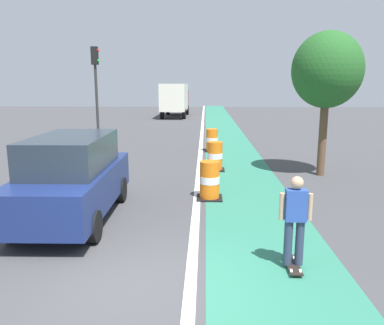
{
  "coord_description": "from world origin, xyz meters",
  "views": [
    {
      "loc": [
        1.13,
        -5.77,
        3.24
      ],
      "look_at": [
        0.76,
        4.68,
        1.1
      ],
      "focal_mm": 36.15,
      "sensor_mm": 36.0,
      "label": 1
    }
  ],
  "objects_px": {
    "parked_suv_nearest": "(73,177)",
    "delivery_truck_down_block": "(175,98)",
    "street_tree_sidewalk": "(327,71)",
    "skateboarder_on_lane": "(295,220)",
    "traffic_light_corner": "(96,79)",
    "traffic_barrel_front": "(210,181)",
    "traffic_barrel_mid": "(215,156)",
    "traffic_barrel_back": "(212,140)"
  },
  "relations": [
    {
      "from": "traffic_barrel_mid",
      "to": "delivery_truck_down_block",
      "type": "distance_m",
      "value": 24.31
    },
    {
      "from": "traffic_light_corner",
      "to": "parked_suv_nearest",
      "type": "bearing_deg",
      "value": -77.5
    },
    {
      "from": "parked_suv_nearest",
      "to": "delivery_truck_down_block",
      "type": "xyz_separation_m",
      "value": [
        0.18,
        29.55,
        0.81
      ]
    },
    {
      "from": "traffic_barrel_mid",
      "to": "traffic_barrel_front",
      "type": "bearing_deg",
      "value": -93.71
    },
    {
      "from": "parked_suv_nearest",
      "to": "traffic_barrel_back",
      "type": "distance_m",
      "value": 10.36
    },
    {
      "from": "skateboarder_on_lane",
      "to": "traffic_barrel_mid",
      "type": "relative_size",
      "value": 1.55
    },
    {
      "from": "traffic_barrel_mid",
      "to": "traffic_light_corner",
      "type": "distance_m",
      "value": 9.04
    },
    {
      "from": "street_tree_sidewalk",
      "to": "skateboarder_on_lane",
      "type": "bearing_deg",
      "value": -109.54
    },
    {
      "from": "traffic_barrel_mid",
      "to": "delivery_truck_down_block",
      "type": "relative_size",
      "value": 0.14
    },
    {
      "from": "traffic_barrel_front",
      "to": "street_tree_sidewalk",
      "type": "xyz_separation_m",
      "value": [
        4.02,
        3.04,
        3.14
      ]
    },
    {
      "from": "skateboarder_on_lane",
      "to": "traffic_barrel_mid",
      "type": "xyz_separation_m",
      "value": [
        -1.2,
        7.95,
        -0.38
      ]
    },
    {
      "from": "skateboarder_on_lane",
      "to": "parked_suv_nearest",
      "type": "relative_size",
      "value": 0.36
    },
    {
      "from": "skateboarder_on_lane",
      "to": "delivery_truck_down_block",
      "type": "bearing_deg",
      "value": 98.13
    },
    {
      "from": "traffic_barrel_back",
      "to": "delivery_truck_down_block",
      "type": "bearing_deg",
      "value": 99.51
    },
    {
      "from": "skateboarder_on_lane",
      "to": "traffic_light_corner",
      "type": "height_order",
      "value": "traffic_light_corner"
    },
    {
      "from": "traffic_barrel_mid",
      "to": "traffic_light_corner",
      "type": "relative_size",
      "value": 0.21
    },
    {
      "from": "delivery_truck_down_block",
      "to": "traffic_light_corner",
      "type": "xyz_separation_m",
      "value": [
        -2.72,
        -18.06,
        1.65
      ]
    },
    {
      "from": "traffic_barrel_front",
      "to": "delivery_truck_down_block",
      "type": "distance_m",
      "value": 27.98
    },
    {
      "from": "traffic_barrel_front",
      "to": "traffic_barrel_back",
      "type": "height_order",
      "value": "same"
    },
    {
      "from": "traffic_barrel_mid",
      "to": "traffic_barrel_back",
      "type": "height_order",
      "value": "same"
    },
    {
      "from": "traffic_barrel_back",
      "to": "traffic_light_corner",
      "type": "relative_size",
      "value": 0.21
    },
    {
      "from": "traffic_barrel_front",
      "to": "traffic_light_corner",
      "type": "distance_m",
      "value": 11.72
    },
    {
      "from": "parked_suv_nearest",
      "to": "traffic_barrel_back",
      "type": "relative_size",
      "value": 4.25
    },
    {
      "from": "parked_suv_nearest",
      "to": "traffic_light_corner",
      "type": "height_order",
      "value": "traffic_light_corner"
    },
    {
      "from": "skateboarder_on_lane",
      "to": "traffic_barrel_back",
      "type": "bearing_deg",
      "value": 95.87
    },
    {
      "from": "traffic_barrel_mid",
      "to": "street_tree_sidewalk",
      "type": "distance_m",
      "value": 4.96
    },
    {
      "from": "parked_suv_nearest",
      "to": "street_tree_sidewalk",
      "type": "relative_size",
      "value": 0.93
    },
    {
      "from": "traffic_barrel_back",
      "to": "traffic_light_corner",
      "type": "distance_m",
      "value": 6.95
    },
    {
      "from": "parked_suv_nearest",
      "to": "delivery_truck_down_block",
      "type": "distance_m",
      "value": 29.56
    },
    {
      "from": "traffic_barrel_front",
      "to": "parked_suv_nearest",
      "type": "bearing_deg",
      "value": -151.65
    },
    {
      "from": "skateboarder_on_lane",
      "to": "delivery_truck_down_block",
      "type": "relative_size",
      "value": 0.22
    },
    {
      "from": "traffic_barrel_mid",
      "to": "skateboarder_on_lane",
      "type": "bearing_deg",
      "value": -81.4
    },
    {
      "from": "traffic_barrel_mid",
      "to": "delivery_truck_down_block",
      "type": "height_order",
      "value": "delivery_truck_down_block"
    },
    {
      "from": "skateboarder_on_lane",
      "to": "traffic_barrel_mid",
      "type": "bearing_deg",
      "value": 98.6
    },
    {
      "from": "traffic_barrel_front",
      "to": "traffic_barrel_mid",
      "type": "relative_size",
      "value": 1.0
    },
    {
      "from": "parked_suv_nearest",
      "to": "traffic_light_corner",
      "type": "xyz_separation_m",
      "value": [
        -2.55,
        11.49,
        2.47
      ]
    },
    {
      "from": "skateboarder_on_lane",
      "to": "traffic_light_corner",
      "type": "xyz_separation_m",
      "value": [
        -7.29,
        13.93,
        2.59
      ]
    },
    {
      "from": "skateboarder_on_lane",
      "to": "street_tree_sidewalk",
      "type": "distance_m",
      "value": 8.19
    },
    {
      "from": "skateboarder_on_lane",
      "to": "parked_suv_nearest",
      "type": "bearing_deg",
      "value": 152.79
    },
    {
      "from": "delivery_truck_down_block",
      "to": "street_tree_sidewalk",
      "type": "xyz_separation_m",
      "value": [
        7.15,
        -24.72,
        1.82
      ]
    },
    {
      "from": "traffic_barrel_front",
      "to": "traffic_light_corner",
      "type": "bearing_deg",
      "value": 121.07
    },
    {
      "from": "parked_suv_nearest",
      "to": "street_tree_sidewalk",
      "type": "distance_m",
      "value": 9.16
    }
  ]
}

